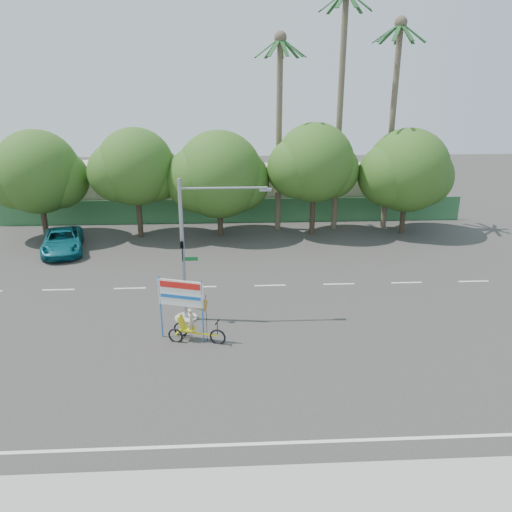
{
  "coord_description": "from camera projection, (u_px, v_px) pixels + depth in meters",
  "views": [
    {
      "loc": [
        -0.2,
        -18.43,
        11.19
      ],
      "look_at": [
        0.93,
        3.26,
        3.5
      ],
      "focal_mm": 35.0,
      "sensor_mm": 36.0,
      "label": 1
    }
  ],
  "objects": [
    {
      "name": "ground",
      "position": [
        238.0,
        360.0,
        21.09
      ],
      "size": [
        120.0,
        120.0,
        0.0
      ],
      "primitive_type": "plane",
      "color": "#33302D",
      "rests_on": "ground"
    },
    {
      "name": "sidewalk_near",
      "position": [
        243.0,
        499.0,
        14.01
      ],
      "size": [
        50.0,
        2.4,
        0.12
      ],
      "primitive_type": "cube",
      "color": "gray",
      "rests_on": "ground"
    },
    {
      "name": "fence",
      "position": [
        233.0,
        211.0,
        41.0
      ],
      "size": [
        38.0,
        0.08,
        2.0
      ],
      "primitive_type": "cube",
      "color": "#336B3D",
      "rests_on": "ground"
    },
    {
      "name": "building_left",
      "position": [
        120.0,
        189.0,
        44.41
      ],
      "size": [
        12.0,
        8.0,
        4.0
      ],
      "primitive_type": "cube",
      "color": "beige",
      "rests_on": "ground"
    },
    {
      "name": "building_right",
      "position": [
        320.0,
        189.0,
        45.36
      ],
      "size": [
        14.0,
        8.0,
        3.6
      ],
      "primitive_type": "cube",
      "color": "beige",
      "rests_on": "ground"
    },
    {
      "name": "tree_far_left",
      "position": [
        37.0,
        175.0,
        35.76
      ],
      "size": [
        7.14,
        6.0,
        7.96
      ],
      "color": "#473828",
      "rests_on": "ground"
    },
    {
      "name": "tree_left",
      "position": [
        135.0,
        170.0,
        36.0
      ],
      "size": [
        6.66,
        5.6,
        8.07
      ],
      "color": "#473828",
      "rests_on": "ground"
    },
    {
      "name": "tree_center",
      "position": [
        218.0,
        177.0,
        36.5
      ],
      "size": [
        7.62,
        6.4,
        7.85
      ],
      "color": "#473828",
      "rests_on": "ground"
    },
    {
      "name": "tree_right",
      "position": [
        314.0,
        166.0,
        36.58
      ],
      "size": [
        6.9,
        5.8,
        8.36
      ],
      "color": "#473828",
      "rests_on": "ground"
    },
    {
      "name": "tree_far_right",
      "position": [
        407.0,
        173.0,
        37.13
      ],
      "size": [
        7.38,
        6.2,
        7.94
      ],
      "color": "#473828",
      "rests_on": "ground"
    },
    {
      "name": "palm_tall",
      "position": [
        341.0,
        90.0,
        36.35
      ],
      "size": [
        3.73,
        3.79,
        17.45
      ],
      "color": "#70604C",
      "rests_on": "ground"
    },
    {
      "name": "palm_mid",
      "position": [
        394.0,
        105.0,
        36.9
      ],
      "size": [
        3.73,
        3.79,
        15.45
      ],
      "color": "#70604C",
      "rests_on": "ground"
    },
    {
      "name": "palm_short",
      "position": [
        279.0,
        113.0,
        36.66
      ],
      "size": [
        3.73,
        3.79,
        14.45
      ],
      "color": "#70604C",
      "rests_on": "ground"
    },
    {
      "name": "traffic_signal",
      "position": [
        190.0,
        264.0,
        23.76
      ],
      "size": [
        4.72,
        1.1,
        7.0
      ],
      "color": "gray",
      "rests_on": "ground"
    },
    {
      "name": "trike_billboard",
      "position": [
        188.0,
        316.0,
        22.31
      ],
      "size": [
        2.99,
        1.25,
        3.05
      ],
      "rotation": [
        0.0,
        0.0,
        -0.3
      ],
      "color": "black",
      "rests_on": "ground"
    },
    {
      "name": "pickup_truck",
      "position": [
        63.0,
        241.0,
        34.13
      ],
      "size": [
        3.82,
        6.0,
        1.54
      ],
      "primitive_type": "imported",
      "rotation": [
        0.0,
        0.0,
        0.24
      ],
      "color": "#0F5E6B",
      "rests_on": "ground"
    }
  ]
}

